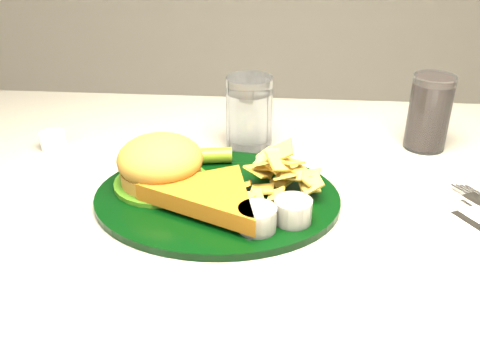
# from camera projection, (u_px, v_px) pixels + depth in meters

# --- Properties ---
(dinner_plate) EXTENTS (0.33, 0.27, 0.07)m
(dinner_plate) POSITION_uv_depth(u_px,v_px,m) (217.00, 177.00, 0.70)
(dinner_plate) COLOR black
(dinner_plate) RESTS_ON table
(water_glass) EXTENTS (0.10, 0.10, 0.12)m
(water_glass) POSITION_uv_depth(u_px,v_px,m) (249.00, 113.00, 0.84)
(water_glass) COLOR white
(water_glass) RESTS_ON table
(cola_glass) EXTENTS (0.08, 0.08, 0.12)m
(cola_glass) POSITION_uv_depth(u_px,v_px,m) (429.00, 113.00, 0.84)
(cola_glass) COLOR black
(cola_glass) RESTS_ON table
(ramekin) EXTENTS (0.04, 0.04, 0.03)m
(ramekin) POSITION_uv_depth(u_px,v_px,m) (53.00, 140.00, 0.86)
(ramekin) COLOR white
(ramekin) RESTS_ON table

